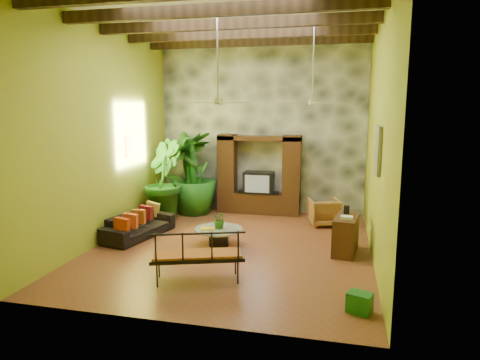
% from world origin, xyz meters
% --- Properties ---
extents(ground, '(7.00, 7.00, 0.00)m').
position_xyz_m(ground, '(0.00, 0.00, 0.00)').
color(ground, brown).
rests_on(ground, ground).
extents(ceiling, '(6.00, 7.00, 0.02)m').
position_xyz_m(ceiling, '(0.00, 0.00, 5.00)').
color(ceiling, silver).
rests_on(ceiling, back_wall).
extents(back_wall, '(6.00, 0.02, 5.00)m').
position_xyz_m(back_wall, '(0.00, 3.50, 2.50)').
color(back_wall, '#9BB228').
rests_on(back_wall, ground).
extents(left_wall, '(0.02, 7.00, 5.00)m').
position_xyz_m(left_wall, '(-3.00, 0.00, 2.50)').
color(left_wall, '#9BB228').
rests_on(left_wall, ground).
extents(right_wall, '(0.02, 7.00, 5.00)m').
position_xyz_m(right_wall, '(3.00, 0.00, 2.50)').
color(right_wall, '#9BB228').
rests_on(right_wall, ground).
extents(stone_accent_wall, '(5.98, 0.10, 4.98)m').
position_xyz_m(stone_accent_wall, '(0.00, 3.44, 2.50)').
color(stone_accent_wall, '#3D4045').
rests_on(stone_accent_wall, ground).
extents(ceiling_beams, '(5.95, 5.36, 0.22)m').
position_xyz_m(ceiling_beams, '(0.00, 0.00, 4.78)').
color(ceiling_beams, '#311F0F').
rests_on(ceiling_beams, ceiling).
extents(entertainment_center, '(2.40, 0.55, 2.30)m').
position_xyz_m(entertainment_center, '(0.00, 3.14, 0.97)').
color(entertainment_center, black).
rests_on(entertainment_center, ground).
extents(ceiling_fan_front, '(1.28, 1.28, 1.86)m').
position_xyz_m(ceiling_fan_front, '(-0.20, -0.40, 3.40)').
color(ceiling_fan_front, silver).
rests_on(ceiling_fan_front, ceiling).
extents(ceiling_fan_back, '(1.28, 1.28, 1.86)m').
position_xyz_m(ceiling_fan_back, '(1.60, 1.20, 3.40)').
color(ceiling_fan_back, silver).
rests_on(ceiling_fan_back, ceiling).
extents(wall_art_mask, '(0.06, 0.32, 0.55)m').
position_xyz_m(wall_art_mask, '(-2.96, 1.00, 2.10)').
color(wall_art_mask, orange).
rests_on(wall_art_mask, left_wall).
extents(wall_art_painting, '(0.06, 0.70, 0.90)m').
position_xyz_m(wall_art_painting, '(2.96, -0.60, 2.30)').
color(wall_art_painting, teal).
rests_on(wall_art_painting, right_wall).
extents(sofa, '(1.19, 2.07, 0.57)m').
position_xyz_m(sofa, '(-2.38, 0.20, 0.29)').
color(sofa, black).
rests_on(sofa, ground).
extents(wicker_armchair, '(0.94, 0.95, 0.71)m').
position_xyz_m(wicker_armchair, '(1.93, 2.27, 0.35)').
color(wicker_armchair, '#8F5F34').
rests_on(wicker_armchair, ground).
extents(tall_plant_a, '(1.50, 1.32, 2.37)m').
position_xyz_m(tall_plant_a, '(-2.13, 2.77, 1.19)').
color(tall_plant_a, '#255A17').
rests_on(tall_plant_a, ground).
extents(tall_plant_b, '(1.47, 1.56, 2.22)m').
position_xyz_m(tall_plant_b, '(-2.43, 1.78, 1.11)').
color(tall_plant_b, '#1D5D18').
rests_on(tall_plant_b, ground).
extents(tall_plant_c, '(1.64, 1.64, 2.40)m').
position_xyz_m(tall_plant_c, '(-1.85, 2.69, 1.20)').
color(tall_plant_c, '#226C1C').
rests_on(tall_plant_c, ground).
extents(coffee_table, '(1.07, 1.07, 0.40)m').
position_xyz_m(coffee_table, '(-0.32, -0.01, 0.26)').
color(coffee_table, black).
rests_on(coffee_table, ground).
extents(centerpiece_plant, '(0.44, 0.42, 0.40)m').
position_xyz_m(centerpiece_plant, '(-0.29, 0.01, 0.60)').
color(centerpiece_plant, '#295F19').
rests_on(centerpiece_plant, coffee_table).
extents(yellow_tray, '(0.34, 0.28, 0.03)m').
position_xyz_m(yellow_tray, '(-0.54, -0.13, 0.42)').
color(yellow_tray, '#F3FA1B').
rests_on(yellow_tray, coffee_table).
extents(iron_bench, '(1.75, 1.12, 0.57)m').
position_xyz_m(iron_bench, '(-0.15, -2.05, 0.53)').
color(iron_bench, black).
rests_on(iron_bench, ground).
extents(side_console, '(0.58, 1.05, 0.80)m').
position_xyz_m(side_console, '(2.46, 0.16, 0.40)').
color(side_console, '#3D1A13').
rests_on(side_console, ground).
extents(green_bin, '(0.43, 0.38, 0.31)m').
position_xyz_m(green_bin, '(2.65, -2.56, 0.16)').
color(green_bin, '#207B25').
rests_on(green_bin, ground).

